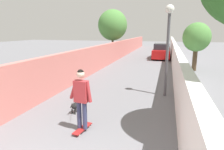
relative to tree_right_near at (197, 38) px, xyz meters
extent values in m
plane|color=slate|center=(1.00, 4.06, -2.35)|extent=(80.00, 80.00, 0.00)
cube|color=#CC726B|center=(-1.00, 6.76, -1.46)|extent=(48.00, 0.30, 1.77)
cube|color=white|center=(-1.00, 1.36, -1.46)|extent=(48.00, 0.30, 1.78)
cylinder|color=#473523|center=(0.00, 0.00, -1.44)|extent=(0.31, 0.31, 1.82)
ellipsoid|color=#4C843D|center=(0.00, 0.00, 0.03)|extent=(1.89, 1.89, 2.02)
cylinder|color=brown|center=(6.00, 7.75, -1.10)|extent=(0.22, 0.22, 2.49)
ellipsoid|color=#4C843D|center=(6.00, 7.75, 1.07)|extent=(3.11, 3.11, 3.26)
cylinder|color=#4C4C51|center=(-6.44, 1.91, -0.59)|extent=(0.12, 0.12, 3.52)
sphere|color=silver|center=(-6.44, 1.91, 1.32)|extent=(0.36, 0.36, 0.36)
cube|color=maroon|center=(-10.38, 4.12, -2.28)|extent=(0.82, 0.30, 0.02)
cylinder|color=beige|center=(-10.09, 4.15, -2.32)|extent=(0.06, 0.04, 0.06)
cylinder|color=beige|center=(-10.11, 4.01, -2.32)|extent=(0.06, 0.04, 0.06)
cylinder|color=beige|center=(-10.65, 4.22, -2.32)|extent=(0.06, 0.04, 0.06)
cylinder|color=beige|center=(-10.67, 4.08, -2.32)|extent=(0.06, 0.04, 0.06)
cylinder|color=#333859|center=(-10.37, 4.20, -1.87)|extent=(0.15, 0.15, 0.79)
cylinder|color=#333859|center=(-10.39, 4.03, -1.87)|extent=(0.15, 0.15, 0.79)
cube|color=#B23338|center=(-10.38, 4.12, -1.17)|extent=(0.27, 0.41, 0.60)
cylinder|color=#B23338|center=(-10.35, 4.35, -1.14)|extent=(0.13, 0.29, 0.58)
cylinder|color=#B23338|center=(-10.41, 3.88, -1.15)|extent=(0.11, 0.19, 0.59)
sphere|color=beige|center=(-10.38, 4.12, -0.69)|extent=(0.22, 0.22, 0.22)
sphere|color=black|center=(-10.38, 4.12, -0.65)|extent=(0.19, 0.19, 0.19)
ellipsoid|color=black|center=(-9.27, 4.87, -2.08)|extent=(0.38, 0.26, 0.22)
sphere|color=black|center=(-9.04, 4.84, -2.01)|extent=(0.15, 0.15, 0.15)
cone|color=black|center=(-9.04, 4.88, -1.93)|extent=(0.06, 0.06, 0.06)
cone|color=black|center=(-9.05, 4.80, -1.93)|extent=(0.06, 0.06, 0.06)
cylinder|color=black|center=(-9.15, 4.92, -2.26)|extent=(0.04, 0.04, 0.18)
cylinder|color=black|center=(-9.17, 4.80, -2.26)|extent=(0.04, 0.04, 0.18)
cylinder|color=black|center=(-9.38, 4.95, -2.26)|extent=(0.04, 0.04, 0.18)
cylinder|color=black|center=(-9.39, 4.83, -2.26)|extent=(0.04, 0.04, 0.18)
cylinder|color=black|center=(-9.50, 4.90, -2.00)|extent=(0.14, 0.05, 0.13)
cylinder|color=black|center=(-9.83, 4.49, -1.62)|extent=(1.12, 0.77, 0.66)
cube|color=#B71414|center=(6.04, 2.51, -1.79)|extent=(4.27, 1.70, 0.80)
cube|color=#262B33|center=(6.04, 2.51, -1.11)|extent=(2.22, 1.50, 0.60)
cylinder|color=black|center=(7.37, 3.30, -2.03)|extent=(0.64, 0.22, 0.64)
cylinder|color=black|center=(7.37, 1.72, -2.03)|extent=(0.64, 0.22, 0.64)
cylinder|color=black|center=(4.72, 3.30, -2.03)|extent=(0.64, 0.22, 0.64)
cylinder|color=black|center=(4.72, 1.72, -2.03)|extent=(0.64, 0.22, 0.64)
camera|label=1|loc=(-15.20, 1.89, 0.45)|focal=31.97mm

